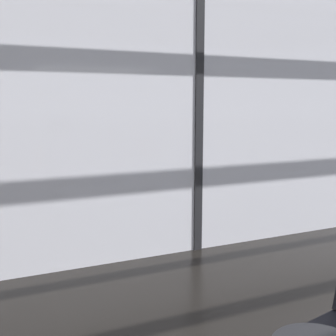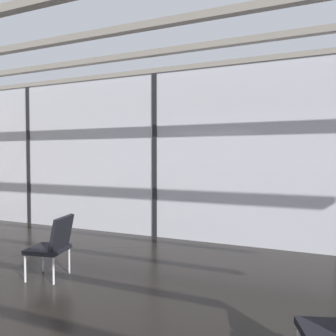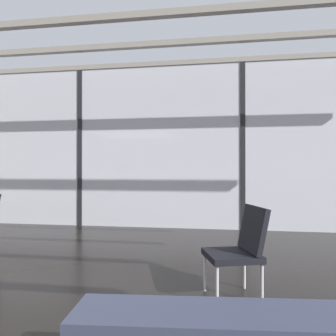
# 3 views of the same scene
# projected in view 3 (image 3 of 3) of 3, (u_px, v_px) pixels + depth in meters

# --- Properties ---
(glass_curtain_wall) EXTENTS (14.00, 0.08, 3.42)m
(glass_curtain_wall) POSITION_uv_depth(u_px,v_px,m) (81.00, 148.00, 7.23)
(glass_curtain_wall) COLOR silver
(glass_curtain_wall) RESTS_ON ground
(window_mullion_1) EXTENTS (0.10, 0.12, 3.42)m
(window_mullion_1) POSITION_uv_depth(u_px,v_px,m) (81.00, 148.00, 7.23)
(window_mullion_1) COLOR black
(window_mullion_1) RESTS_ON ground
(window_mullion_2) EXTENTS (0.10, 0.12, 3.42)m
(window_mullion_2) POSITION_uv_depth(u_px,v_px,m) (243.00, 146.00, 6.68)
(window_mullion_2) COLOR black
(window_mullion_2) RESTS_ON ground
(parked_airplane) EXTENTS (12.51, 3.61, 3.61)m
(parked_airplane) POSITION_uv_depth(u_px,v_px,m) (169.00, 154.00, 12.17)
(parked_airplane) COLOR #B2BCD6
(parked_airplane) RESTS_ON ground
(lounge_chair_2) EXTENTS (0.65, 0.62, 0.87)m
(lounge_chair_2) POSITION_uv_depth(u_px,v_px,m) (241.00, 245.00, 3.15)
(lounge_chair_2) COLOR black
(lounge_chair_2) RESTS_ON ground
(waiting_bench) EXTENTS (1.53, 0.54, 0.47)m
(waiting_bench) POSITION_uv_depth(u_px,v_px,m) (212.00, 331.00, 1.74)
(waiting_bench) COLOR #33384C
(waiting_bench) RESTS_ON ground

